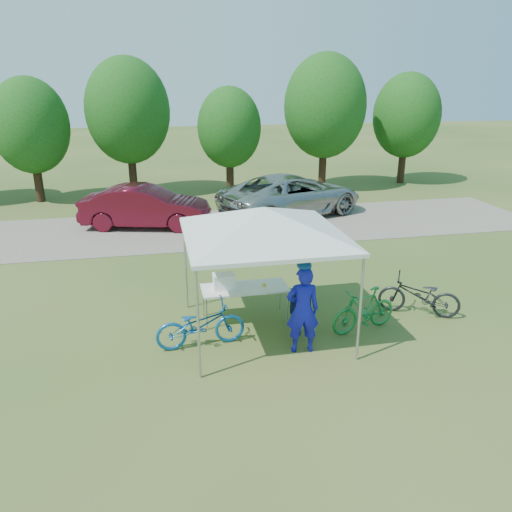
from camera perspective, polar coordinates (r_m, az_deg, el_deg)
The scene contains 14 objects.
ground at distance 10.81m, azimuth 0.84°, elevation -8.55°, with size 100.00×100.00×0.00m, color #2D5119.
gravel_strip at distance 18.16m, azimuth -4.64°, elevation 3.24°, with size 24.00×5.00×0.02m, color gray.
canopy at distance 9.84m, azimuth 0.92°, elevation 5.20°, with size 4.53×4.53×3.00m.
treeline at distance 23.47m, azimuth -7.58°, elevation 15.60°, with size 24.89×4.28×6.30m.
folding_table at distance 11.00m, azimuth -1.29°, elevation -3.78°, with size 1.89×0.79×0.78m.
folding_chair at distance 10.54m, azimuth 5.28°, elevation -6.27°, with size 0.47×0.48×0.87m.
cooler at distance 10.85m, azimuth -3.70°, elevation -2.93°, with size 0.47×0.32×0.34m.
ice_cream_cup at distance 11.00m, azimuth 0.94°, elevation -3.35°, with size 0.08×0.08×0.06m, color yellow.
cyclist at distance 9.73m, azimuth 5.36°, elevation -6.15°, with size 0.65×0.42×1.77m, color #1617B7.
bike_blue at distance 10.10m, azimuth -6.36°, elevation -7.81°, with size 0.63×1.79×0.94m, color #115598.
bike_green at distance 10.88m, azimuth 12.24°, elevation -6.03°, with size 0.45×1.59×0.96m, color #1B7938.
bike_dark at distance 11.90m, azimuth 18.15°, elevation -4.32°, with size 0.63×1.80×0.94m, color black.
minivan at distance 19.64m, azimuth 4.10°, elevation 6.98°, with size 2.68×5.82×1.62m, color #A6A7A3.
sedan at distance 18.42m, azimuth -12.49°, elevation 5.52°, with size 1.58×4.54×1.50m, color #570E1D.
Camera 1 is at (-2.09, -9.30, 5.10)m, focal length 35.00 mm.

